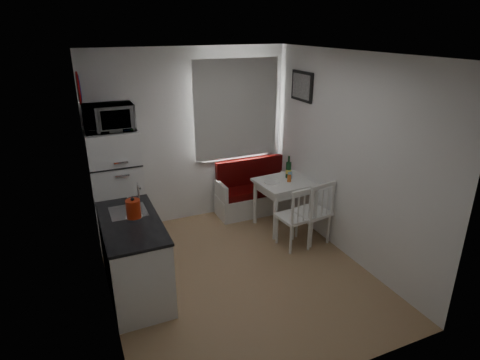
% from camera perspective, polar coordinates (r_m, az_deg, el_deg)
% --- Properties ---
extents(floor, '(3.00, 3.50, 0.02)m').
position_cam_1_polar(floor, '(5.09, -0.30, -13.09)').
color(floor, tan).
rests_on(floor, ground).
extents(ceiling, '(3.00, 3.50, 0.02)m').
position_cam_1_polar(ceiling, '(4.21, -0.37, 17.53)').
color(ceiling, white).
rests_on(ceiling, wall_back).
extents(wall_back, '(3.00, 0.02, 2.60)m').
position_cam_1_polar(wall_back, '(6.06, -6.96, 6.06)').
color(wall_back, white).
rests_on(wall_back, floor).
extents(wall_front, '(3.00, 0.02, 2.60)m').
position_cam_1_polar(wall_front, '(3.12, 12.76, -9.68)').
color(wall_front, white).
rests_on(wall_front, floor).
extents(wall_left, '(0.02, 3.50, 2.60)m').
position_cam_1_polar(wall_left, '(4.17, -19.60, -2.22)').
color(wall_left, white).
rests_on(wall_left, floor).
extents(wall_right, '(0.02, 3.50, 2.60)m').
position_cam_1_polar(wall_right, '(5.24, 14.93, 3.03)').
color(wall_right, white).
rests_on(wall_right, floor).
extents(window, '(1.22, 0.06, 1.47)m').
position_cam_1_polar(window, '(6.19, -0.73, 9.63)').
color(window, white).
rests_on(window, wall_back).
extents(curtain, '(1.35, 0.02, 1.50)m').
position_cam_1_polar(curtain, '(6.12, -0.47, 9.96)').
color(curtain, silver).
rests_on(curtain, wall_back).
extents(kitchen_counter, '(0.62, 1.32, 1.16)m').
position_cam_1_polar(kitchen_counter, '(4.71, -14.83, -10.43)').
color(kitchen_counter, white).
rests_on(kitchen_counter, floor).
extents(wall_sign, '(0.03, 0.40, 0.40)m').
position_cam_1_polar(wall_sign, '(5.36, -21.89, 12.02)').
color(wall_sign, '#1A2AA1').
rests_on(wall_sign, wall_left).
extents(picture_frame, '(0.04, 0.52, 0.42)m').
position_cam_1_polar(picture_frame, '(5.93, 8.78, 13.04)').
color(picture_frame, black).
rests_on(picture_frame, wall_right).
extents(bench, '(1.21, 0.47, 0.87)m').
position_cam_1_polar(bench, '(6.50, 1.93, -2.18)').
color(bench, white).
rests_on(bench, floor).
extents(dining_table, '(1.02, 0.75, 0.73)m').
position_cam_1_polar(dining_table, '(5.99, 7.13, -0.72)').
color(dining_table, white).
rests_on(dining_table, floor).
extents(chair_left, '(0.46, 0.45, 0.48)m').
position_cam_1_polar(chair_left, '(5.39, 8.36, -4.44)').
color(chair_left, white).
rests_on(chair_left, floor).
extents(chair_right, '(0.50, 0.48, 0.50)m').
position_cam_1_polar(chair_right, '(5.52, 10.79, -3.74)').
color(chair_right, white).
rests_on(chair_right, floor).
extents(fridge, '(0.65, 0.65, 1.62)m').
position_cam_1_polar(fridge, '(5.67, -17.12, -1.09)').
color(fridge, white).
rests_on(fridge, floor).
extents(microwave, '(0.60, 0.41, 0.33)m').
position_cam_1_polar(microwave, '(5.34, -18.18, 8.43)').
color(microwave, white).
rests_on(microwave, fridge).
extents(kettle, '(0.19, 0.19, 0.25)m').
position_cam_1_polar(kettle, '(4.47, -14.93, -3.99)').
color(kettle, '#B82A0E').
rests_on(kettle, kitchen_counter).
extents(wine_bottle, '(0.08, 0.08, 0.34)m').
position_cam_1_polar(wine_bottle, '(5.99, 6.93, 1.86)').
color(wine_bottle, '#12391B').
rests_on(wine_bottle, dining_table).
extents(drinking_glass_orange, '(0.06, 0.06, 0.10)m').
position_cam_1_polar(drinking_glass_orange, '(5.88, 7.01, 0.23)').
color(drinking_glass_orange, orange).
rests_on(drinking_glass_orange, dining_table).
extents(drinking_glass_blue, '(0.06, 0.06, 0.10)m').
position_cam_1_polar(drinking_glass_blue, '(5.99, 7.12, 0.67)').
color(drinking_glass_blue, '#7EB8D6').
rests_on(drinking_glass_blue, dining_table).
extents(plate, '(0.23, 0.23, 0.02)m').
position_cam_1_polar(plate, '(5.83, 4.53, -0.27)').
color(plate, white).
rests_on(plate, dining_table).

